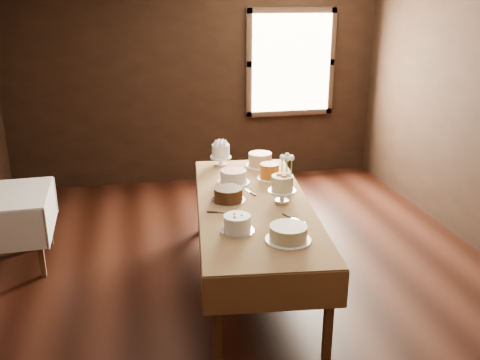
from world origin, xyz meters
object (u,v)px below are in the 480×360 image
Objects in this scene: cake_caramel at (269,172)px; cake_swirl at (237,224)px; cake_speckled at (260,160)px; cake_cream at (288,234)px; cake_server_c at (247,190)px; side_table at (1,203)px; display_table at (254,208)px; cake_server_e at (227,213)px; cake_lattice at (233,177)px; cake_server_b at (298,220)px; cake_flowers at (282,190)px; cake_meringue at (221,155)px; flower_vase at (286,183)px; cake_chocolate at (228,195)px; cake_server_d at (283,189)px.

cake_caramel is 1.26m from cake_swirl.
cake_cream is (-0.23, -1.77, -0.01)m from cake_speckled.
cake_swirl is 0.77× the size of cake_cream.
side_table is at bearing 62.10° from cake_server_c.
display_table is at bearing -107.12° from cake_speckled.
cake_swirl is at bearing -116.30° from cake_caramel.
cake_lattice is at bearing 94.09° from cake_server_e.
cake_speckled reaches higher than cake_server_b.
cake_server_c is (-0.07, 1.09, -0.05)m from cake_cream.
display_table is 10.16× the size of cake_flowers.
cake_caramel is 1.06× the size of cake_server_c.
side_table is at bearing 145.85° from cake_cream.
cake_meringue reaches higher than flower_vase.
cake_flowers is 0.73m from cake_swirl.
cake_cream is at bearing -39.65° from cake_server_e.
cake_speckled is 1.09× the size of cake_swirl.
cake_meringue is 1.72× the size of flower_vase.
cake_chocolate is at bearing 165.40° from cake_flowers.
side_table is at bearing 145.83° from cake_swirl.
cake_chocolate reaches higher than cake_server_d.
cake_flowers reaches higher than cake_chocolate.
cake_meringue is 0.75× the size of cake_lattice.
cake_flowers reaches higher than cake_speckled.
cake_lattice reaches higher than cake_server_c.
cake_server_d is at bearing 56.23° from cake_server_e.
cake_speckled is 0.59m from cake_lattice.
cake_caramel is at bearing -4.94° from side_table.
cake_speckled reaches higher than cake_server_c.
cake_lattice is 1.32m from cake_cream.
display_table is at bearing 54.89° from cake_server_e.
cake_flowers is (2.49, -0.82, 0.24)m from side_table.
display_table is 0.35m from cake_server_e.
cake_server_d is at bearing 75.66° from cake_cream.
flower_vase is (0.64, 0.42, 0.07)m from cake_server_e.
cake_server_c is 1.73× the size of flower_vase.
cake_meringue reaches higher than cake_caramel.
cake_cream is at bearing -102.87° from cake_flowers.
cake_caramel is 0.95m from cake_server_e.
cake_server_b is at bearing -6.38° from cake_server_e.
cake_server_c is 1.00× the size of cake_server_e.
cake_server_e is at bearing -163.27° from cake_flowers.
cake_server_b is at bearing -61.07° from display_table.
cake_server_c is at bearing 79.95° from cake_server_e.
cake_lattice is at bearing 170.04° from cake_server_b.
cake_meringue is at bearing 84.28° from cake_swirl.
cake_cream reaches higher than cake_server_c.
cake_chocolate is at bearing 159.68° from display_table.
flower_vase is (0.29, 1.01, 0.01)m from cake_cream.
cake_lattice is at bearing 119.40° from cake_flowers.
cake_meringue reaches higher than side_table.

